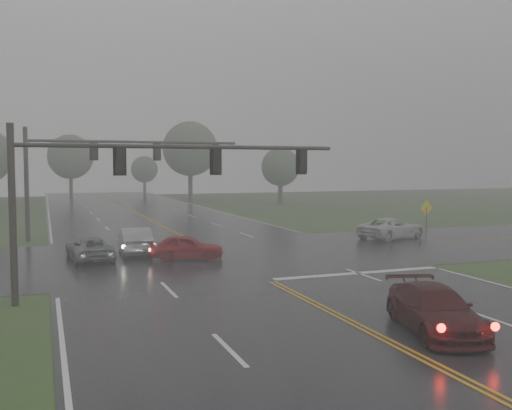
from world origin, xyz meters
name	(u,v)px	position (x,y,z in m)	size (l,w,h in m)	color
main_road	(229,260)	(0.00, 20.00, 0.00)	(18.00, 160.00, 0.02)	black
cross_street	(219,255)	(0.00, 22.00, 0.00)	(120.00, 14.00, 0.02)	black
stop_bar	(358,274)	(4.50, 14.40, 0.00)	(8.50, 0.50, 0.01)	silver
sedan_maroon	(434,332)	(1.84, 5.44, 0.00)	(1.90, 4.68, 1.36)	#370A0B
sedan_red	(187,260)	(-2.09, 20.99, 0.00)	(1.58, 3.93, 1.34)	maroon
sedan_silver	(135,254)	(-4.38, 23.98, 0.00)	(1.61, 4.61, 1.52)	#96999D
car_grey	(90,260)	(-6.93, 22.64, 0.00)	(2.05, 4.45, 1.24)	slate
pickup_white	(392,239)	(13.15, 24.57, 0.00)	(2.38, 5.17, 1.44)	silver
signal_gantry_near	(126,176)	(-6.22, 13.41, 4.62)	(12.75, 0.29, 6.53)	black
signal_gantry_far	(98,161)	(-5.64, 31.72, 5.34)	(14.55, 0.38, 7.55)	black
sign_diamond_east	(426,212)	(15.46, 23.91, 1.81)	(1.11, 0.19, 2.69)	black
tree_ne_a	(190,149)	(9.92, 68.73, 7.30)	(7.56, 7.56, 11.10)	#322920
tree_n_mid	(70,157)	(-5.45, 78.54, 6.26)	(6.48, 6.48, 9.52)	#322920
tree_e_near	(280,167)	(19.59, 59.54, 4.79)	(4.98, 4.98, 7.31)	#322920
tree_n_far	(144,169)	(6.87, 88.71, 4.34)	(4.51, 4.51, 6.62)	#322920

